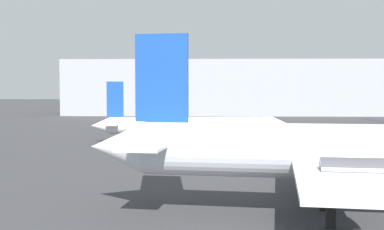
# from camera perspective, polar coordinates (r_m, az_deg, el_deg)

# --- Properties ---
(airplane_at_gate) EXTENTS (32.38, 24.13, 11.24)m
(airplane_at_gate) POSITION_cam_1_polar(r_m,az_deg,el_deg) (31.62, 16.58, -3.99)
(airplane_at_gate) COLOR silver
(airplane_at_gate) RESTS_ON ground_plane
(airplane_distant) EXTENTS (28.40, 16.63, 8.64)m
(airplane_distant) POSITION_cam_1_polar(r_m,az_deg,el_deg) (71.99, -0.26, -1.15)
(airplane_distant) COLOR white
(airplane_distant) RESTS_ON ground_plane
(terminal_building) EXTENTS (86.66, 26.17, 15.20)m
(terminal_building) POSITION_cam_1_polar(r_m,az_deg,el_deg) (147.78, 3.25, 3.09)
(terminal_building) COLOR #999EA3
(terminal_building) RESTS_ON ground_plane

